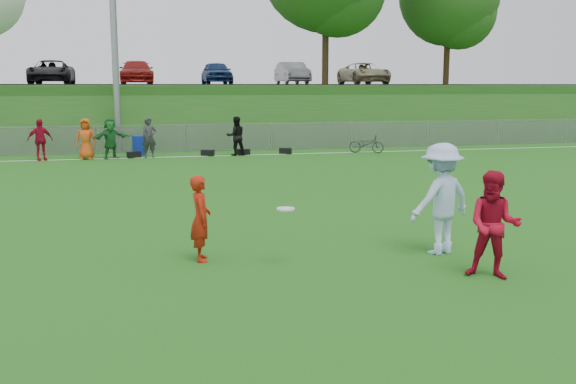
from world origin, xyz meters
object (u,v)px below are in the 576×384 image
object	(u,v)px
player_red_center	(494,225)
frisbee	(286,209)
bicycle	(366,144)
player_red_left	(201,218)
player_blue	(441,199)
recycling_bin	(139,146)

from	to	relation	value
player_red_center	frisbee	xyz separation A→B (m)	(-3.04, 1.43, 0.13)
player_red_center	bicycle	world-z (taller)	player_red_center
player_red_left	bicycle	xyz separation A→B (m)	(9.16, 16.36, -0.34)
player_red_center	player_blue	distance (m)	1.60
player_red_left	player_red_center	distance (m)	4.88
player_red_left	player_red_center	size ratio (longest dim) A/B	0.87
player_blue	frisbee	xyz separation A→B (m)	(-2.92, -0.16, -0.02)
frisbee	recycling_bin	xyz separation A→B (m)	(-2.22, 18.39, -0.56)
recycling_bin	frisbee	bearing A→B (deg)	-83.12
player_red_left	frisbee	size ratio (longest dim) A/B	4.89
player_blue	frisbee	world-z (taller)	player_blue
player_blue	bicycle	bearing A→B (deg)	-124.16
player_red_left	player_blue	distance (m)	4.32
player_red_center	recycling_bin	bearing A→B (deg)	139.58
player_red_left	player_red_center	world-z (taller)	player_red_center
frisbee	recycling_bin	world-z (taller)	frisbee
frisbee	recycling_bin	distance (m)	18.53
recycling_bin	bicycle	world-z (taller)	recycling_bin
recycling_bin	player_blue	bearing A→B (deg)	-74.26
recycling_bin	bicycle	distance (m)	10.12
recycling_bin	player_red_left	bearing A→B (deg)	-87.21
player_red_center	player_red_left	bearing A→B (deg)	-171.10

